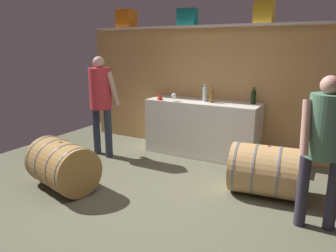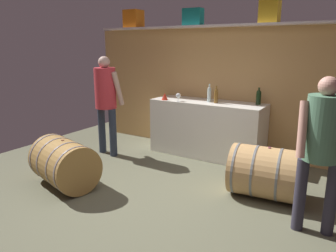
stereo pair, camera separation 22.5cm
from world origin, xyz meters
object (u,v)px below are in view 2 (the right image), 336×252
(wine_barrel_near, at_px, (64,163))
(winemaker_pouring, at_px, (322,141))
(wine_bottle_clear, at_px, (209,94))
(wine_glass, at_px, (178,96))
(wine_bottle_dark, at_px, (259,97))
(visitor_tasting, at_px, (106,95))
(wine_barrel_far, at_px, (268,173))
(red_funnel, at_px, (165,96))
(wine_bottle_amber, at_px, (216,96))
(toolcase_yellow, at_px, (270,12))
(toolcase_teal, at_px, (193,17))
(work_cabinet, at_px, (207,129))
(toolcase_orange, at_px, (134,19))

(wine_barrel_near, bearing_deg, winemaker_pouring, 25.66)
(wine_bottle_clear, bearing_deg, wine_glass, -155.41)
(wine_bottle_dark, distance_m, visitor_tasting, 2.53)
(wine_glass, distance_m, wine_barrel_far, 2.10)
(red_funnel, bearing_deg, wine_bottle_amber, 11.01)
(toolcase_yellow, height_order, winemaker_pouring, toolcase_yellow)
(wine_bottle_amber, relative_size, winemaker_pouring, 0.18)
(wine_barrel_far, bearing_deg, visitor_tasting, 169.80)
(toolcase_teal, xyz_separation_m, wine_barrel_near, (-0.66, -2.42, -2.02))
(red_funnel, bearing_deg, work_cabinet, 18.02)
(toolcase_orange, height_order, wine_barrel_far, toolcase_orange)
(toolcase_orange, bearing_deg, winemaker_pouring, -28.53)
(wine_glass, bearing_deg, wine_barrel_near, -108.48)
(toolcase_teal, distance_m, wine_barrel_far, 2.99)
(work_cabinet, relative_size, wine_bottle_amber, 6.80)
(wine_barrel_near, bearing_deg, toolcase_teal, 90.05)
(toolcase_yellow, bearing_deg, wine_bottle_clear, -164.09)
(wine_bottle_amber, distance_m, visitor_tasting, 1.86)
(toolcase_orange, bearing_deg, wine_bottle_amber, -10.32)
(toolcase_teal, height_order, red_funnel, toolcase_teal)
(toolcase_orange, distance_m, winemaker_pouring, 4.34)
(toolcase_teal, xyz_separation_m, winemaker_pouring, (2.39, -1.86, -1.36))
(toolcase_teal, distance_m, red_funnel, 1.44)
(wine_barrel_near, distance_m, winemaker_pouring, 3.17)
(winemaker_pouring, bearing_deg, toolcase_orange, -39.59)
(wine_bottle_clear, distance_m, wine_glass, 0.52)
(toolcase_teal, xyz_separation_m, toolcase_yellow, (1.30, 0.00, 0.02))
(winemaker_pouring, bearing_deg, visitor_tasting, -25.25)
(toolcase_yellow, bearing_deg, toolcase_teal, 178.99)
(wine_glass, distance_m, red_funnel, 0.28)
(red_funnel, height_order, wine_barrel_near, red_funnel)
(toolcase_yellow, distance_m, wine_glass, 1.92)
(visitor_tasting, bearing_deg, wine_bottle_amber, 35.18)
(work_cabinet, relative_size, wine_bottle_clear, 6.42)
(toolcase_teal, distance_m, wine_bottle_dark, 1.77)
(wine_bottle_dark, xyz_separation_m, red_funnel, (-1.53, -0.39, -0.06))
(work_cabinet, bearing_deg, winemaker_pouring, -39.76)
(toolcase_orange, xyz_separation_m, wine_bottle_amber, (1.88, -0.29, -1.29))
(work_cabinet, relative_size, wine_barrel_near, 1.87)
(wine_barrel_far, bearing_deg, wine_bottle_dark, 107.49)
(winemaker_pouring, relative_size, visitor_tasting, 0.94)
(wine_bottle_amber, relative_size, wine_glass, 2.04)
(work_cabinet, distance_m, winemaker_pouring, 2.60)
(wine_bottle_clear, relative_size, red_funnel, 2.45)
(toolcase_yellow, bearing_deg, toolcase_orange, 178.99)
(toolcase_orange, distance_m, visitor_tasting, 1.72)
(wine_barrel_far, relative_size, winemaker_pouring, 0.60)
(wine_glass, height_order, wine_barrel_near, wine_glass)
(wine_bottle_clear, bearing_deg, work_cabinet, 146.57)
(visitor_tasting, bearing_deg, toolcase_orange, 110.17)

